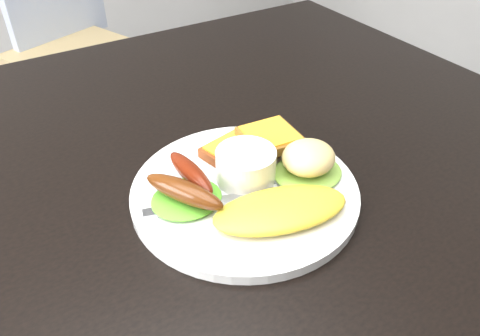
% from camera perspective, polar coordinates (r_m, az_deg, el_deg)
% --- Properties ---
extents(dining_table, '(1.20, 0.80, 0.04)m').
position_cam_1_polar(dining_table, '(0.58, -14.33, -2.64)').
color(dining_table, black).
rests_on(dining_table, ground).
extents(dining_chair, '(0.47, 0.47, 0.04)m').
position_cam_1_polar(dining_chair, '(1.67, -19.14, 12.68)').
color(dining_chair, tan).
rests_on(dining_chair, ground).
extents(plate, '(0.25, 0.25, 0.01)m').
position_cam_1_polar(plate, '(0.52, 0.58, -2.84)').
color(plate, white).
rests_on(plate, dining_table).
extents(lettuce_left, '(0.08, 0.07, 0.01)m').
position_cam_1_polar(lettuce_left, '(0.50, -6.53, -3.73)').
color(lettuce_left, '#29821F').
rests_on(lettuce_left, plate).
extents(lettuce_right, '(0.08, 0.07, 0.01)m').
position_cam_1_polar(lettuce_right, '(0.54, 8.22, -0.51)').
color(lettuce_right, '#6DA131').
rests_on(lettuce_right, plate).
extents(omelette, '(0.15, 0.10, 0.02)m').
position_cam_1_polar(omelette, '(0.48, 4.98, -5.06)').
color(omelette, yellow).
rests_on(omelette, plate).
extents(sausage_a, '(0.07, 0.10, 0.02)m').
position_cam_1_polar(sausage_a, '(0.48, -6.87, -2.85)').
color(sausage_a, '#5D290D').
rests_on(sausage_a, lettuce_left).
extents(sausage_b, '(0.03, 0.09, 0.02)m').
position_cam_1_polar(sausage_b, '(0.51, -6.04, -0.55)').
color(sausage_b, '#622B11').
rests_on(sausage_b, lettuce_left).
extents(ramekin, '(0.08, 0.08, 0.04)m').
position_cam_1_polar(ramekin, '(0.52, 0.72, 0.19)').
color(ramekin, white).
rests_on(ramekin, plate).
extents(toast_a, '(0.08, 0.08, 0.01)m').
position_cam_1_polar(toast_a, '(0.56, -0.13, 1.84)').
color(toast_a, brown).
rests_on(toast_a, plate).
extents(toast_b, '(0.07, 0.07, 0.01)m').
position_cam_1_polar(toast_b, '(0.56, 3.69, 3.73)').
color(toast_b, olive).
rests_on(toast_b, toast_a).
extents(potato_salad, '(0.07, 0.07, 0.03)m').
position_cam_1_polar(potato_salad, '(0.53, 8.36, 1.28)').
color(potato_salad, beige).
rests_on(potato_salad, lettuce_right).
extents(fork, '(0.15, 0.06, 0.00)m').
position_cam_1_polar(fork, '(0.50, -3.25, -4.18)').
color(fork, '#ADAFB7').
rests_on(fork, plate).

